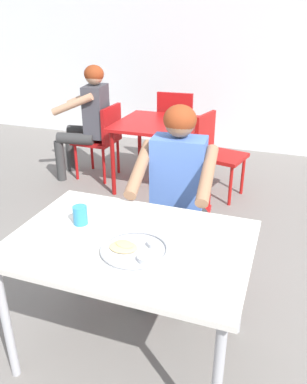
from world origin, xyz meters
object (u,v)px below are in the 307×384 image
chair_foreground (182,201)px  patron_background (88,113)px  chair_red_far (176,124)px  table_foreground (130,253)px  thali_tray (134,249)px  chair_red_left (102,136)px  table_background_red (158,130)px  diner_foreground (175,186)px  drinking_cup (80,215)px  chair_red_right (215,150)px

chair_foreground → patron_background: bearing=137.6°
chair_foreground → chair_red_far: size_ratio=0.98×
table_foreground → thali_tray: size_ratio=3.67×
chair_red_left → table_background_red: bearing=-2.7°
table_foreground → diner_foreground: (0.02, 0.69, 0.08)m
chair_red_far → table_foreground: bearing=-77.8°
table_foreground → thali_tray: bearing=-55.5°
table_foreground → patron_background: size_ratio=0.93×
table_foreground → table_background_red: bearing=105.7°
drinking_cup → table_foreground: bearing=-11.5°
table_background_red → chair_red_right: chair_red_right is taller
table_background_red → table_foreground: bearing=-74.3°
thali_tray → table_background_red: size_ratio=0.37×
drinking_cup → table_background_red: bearing=98.4°
thali_tray → chair_foreground: 1.02m
thali_tray → diner_foreground: size_ratio=0.26×
drinking_cup → table_background_red: 2.18m
chair_foreground → table_background_red: (-0.63, 1.30, 0.11)m
table_foreground → chair_red_left: size_ratio=1.41×
table_background_red → chair_red_left: bearing=177.3°
thali_tray → diner_foreground: (-0.04, 0.77, -0.01)m
table_foreground → patron_background: patron_background is taller
table_background_red → patron_background: size_ratio=0.69×
chair_red_right → chair_red_far: (-0.60, 0.65, 0.05)m
chair_red_right → chair_red_far: size_ratio=0.91×
table_foreground → chair_red_far: 2.93m
table_background_red → chair_red_far: (-0.00, 0.65, -0.09)m
table_foreground → diner_foreground: size_ratio=0.95×
thali_tray → chair_red_right: bearing=91.9°
chair_foreground → chair_red_left: (-1.28, 1.34, -0.03)m
chair_foreground → chair_red_left: 1.85m
table_background_red → patron_background: 0.80m
diner_foreground → chair_red_left: bearing=129.9°
thali_tray → patron_background: patron_background is taller
table_foreground → thali_tray: (0.06, -0.08, 0.08)m
table_background_red → drinking_cup: bearing=-81.6°
chair_foreground → chair_red_right: (-0.03, 1.30, -0.03)m
thali_tray → chair_red_right: (-0.08, 2.30, -0.26)m
drinking_cup → chair_red_far: chair_red_far is taller
diner_foreground → chair_red_right: diner_foreground is taller
table_foreground → diner_foreground: 0.69m
chair_red_far → chair_foreground: bearing=-72.2°
drinking_cup → chair_foreground: (0.31, 0.85, -0.27)m
thali_tray → chair_red_far: (-0.68, 2.95, -0.21)m
thali_tray → drinking_cup: drinking_cup is taller
chair_foreground → chair_red_right: 1.31m
chair_red_left → patron_background: patron_background is taller
table_foreground → chair_red_far: bearing=102.2°
drinking_cup → chair_foreground: bearing=70.1°
table_background_red → chair_red_right: bearing=0.0°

